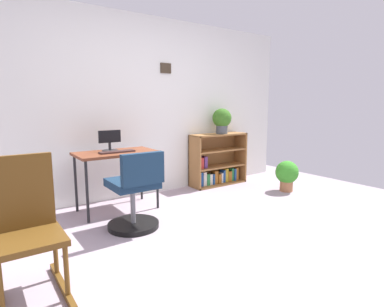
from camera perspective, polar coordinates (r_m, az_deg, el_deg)
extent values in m
plane|color=#9E8E9A|center=(2.83, 9.47, -17.43)|extent=(6.24, 6.24, 0.00)
cube|color=silver|center=(4.33, -10.58, 8.24)|extent=(5.20, 0.10, 2.41)
cube|color=#3A2F21|center=(4.52, -4.79, 15.20)|extent=(0.16, 0.02, 0.14)
cube|color=brown|center=(3.76, -13.63, 0.09)|extent=(0.92, 0.52, 0.03)
cylinder|color=black|center=(3.50, -18.52, -6.68)|extent=(0.03, 0.03, 0.67)
cylinder|color=black|center=(3.80, -6.31, -5.00)|extent=(0.03, 0.03, 0.67)
cylinder|color=black|center=(3.91, -20.37, -5.14)|extent=(0.03, 0.03, 0.67)
cylinder|color=black|center=(4.19, -9.20, -3.76)|extent=(0.03, 0.03, 0.67)
cylinder|color=#262628|center=(3.85, -14.69, 0.56)|extent=(0.18, 0.18, 0.01)
cylinder|color=#262628|center=(3.84, -14.72, 1.30)|extent=(0.03, 0.03, 0.09)
cube|color=black|center=(3.82, -14.74, 3.02)|extent=(0.26, 0.02, 0.14)
cube|color=#372321|center=(3.69, -13.45, 0.31)|extent=(0.40, 0.12, 0.02)
cylinder|color=black|center=(3.35, -10.58, -12.63)|extent=(0.52, 0.52, 0.05)
cylinder|color=slate|center=(3.28, -10.69, -9.18)|extent=(0.05, 0.05, 0.37)
cube|color=#173049|center=(3.22, -10.81, -5.33)|extent=(0.44, 0.44, 0.08)
cube|color=#173049|center=(2.95, -8.92, -2.78)|extent=(0.42, 0.07, 0.30)
cube|color=#583813|center=(2.46, -31.35, -22.40)|extent=(0.04, 0.64, 0.04)
cube|color=#583813|center=(2.50, -22.49, -21.29)|extent=(0.04, 0.64, 0.04)
cylinder|color=#583813|center=(2.23, -31.48, -20.23)|extent=(0.03, 0.03, 0.34)
cylinder|color=#583813|center=(2.27, -21.86, -19.03)|extent=(0.03, 0.03, 0.34)
cylinder|color=#583813|center=(2.55, -23.58, -15.88)|extent=(0.03, 0.03, 0.34)
cube|color=#583813|center=(2.31, -27.56, -13.76)|extent=(0.42, 0.40, 0.04)
cube|color=#583813|center=(2.39, -28.61, -6.16)|extent=(0.40, 0.04, 0.50)
cube|color=olive|center=(4.63, 0.49, -1.61)|extent=(0.02, 0.30, 0.80)
cube|color=olive|center=(5.21, 8.69, -0.53)|extent=(0.02, 0.30, 0.80)
cube|color=olive|center=(4.85, 4.89, 3.46)|extent=(0.94, 0.30, 0.02)
cube|color=olive|center=(4.99, 4.77, -5.42)|extent=(0.94, 0.30, 0.02)
cube|color=olive|center=(5.01, 3.82, -0.81)|extent=(0.94, 0.02, 0.80)
cube|color=olive|center=(4.93, 4.81, -2.32)|extent=(0.89, 0.28, 0.02)
cube|color=olive|center=(4.88, 4.85, 0.62)|extent=(0.89, 0.28, 0.02)
cube|color=#B22D28|center=(4.71, 0.98, -4.94)|extent=(0.04, 0.13, 0.19)
cube|color=#1E478C|center=(4.74, 1.52, -4.70)|extent=(0.05, 0.10, 0.21)
cube|color=beige|center=(4.77, 2.07, -4.60)|extent=(0.06, 0.11, 0.21)
cube|color=#237238|center=(4.81, 2.66, -4.70)|extent=(0.06, 0.11, 0.18)
cube|color=beige|center=(4.85, 3.19, -4.67)|extent=(0.05, 0.11, 0.17)
cube|color=#1E478C|center=(4.88, 3.64, -4.61)|extent=(0.03, 0.12, 0.16)
cube|color=#99591E|center=(4.91, 4.17, -4.30)|extent=(0.07, 0.09, 0.20)
cube|color=#99591E|center=(4.96, 4.78, -4.51)|extent=(0.05, 0.10, 0.14)
cube|color=beige|center=(4.98, 5.18, -4.36)|extent=(0.03, 0.11, 0.16)
cube|color=#1E478C|center=(5.01, 5.59, -4.08)|extent=(0.04, 0.10, 0.20)
cube|color=#B79323|center=(5.04, 6.06, -3.91)|extent=(0.06, 0.09, 0.21)
cube|color=#99591E|center=(5.09, 6.61, -4.08)|extent=(0.07, 0.11, 0.16)
cube|color=#237238|center=(5.12, 7.10, -3.76)|extent=(0.04, 0.10, 0.20)
cube|color=#1E478C|center=(5.15, 7.48, -3.75)|extent=(0.04, 0.12, 0.19)
cube|color=#99591E|center=(5.18, 7.85, -3.62)|extent=(0.05, 0.11, 0.21)
cube|color=#1E478C|center=(4.65, 0.94, -1.90)|extent=(0.03, 0.12, 0.15)
cube|color=#B22D28|center=(4.68, 1.45, -1.72)|extent=(0.06, 0.12, 0.16)
cube|color=#593372|center=(4.72, 2.13, -1.56)|extent=(0.05, 0.13, 0.18)
cylinder|color=#474C51|center=(4.86, 5.42, 4.33)|extent=(0.18, 0.18, 0.12)
sphere|color=#32651D|center=(4.85, 5.45, 6.44)|extent=(0.29, 0.29, 0.29)
cylinder|color=#9E6642|center=(4.77, 16.76, -5.68)|extent=(0.18, 0.18, 0.15)
sphere|color=#358A25|center=(4.72, 16.87, -3.26)|extent=(0.33, 0.33, 0.33)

